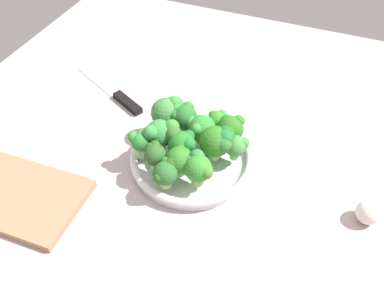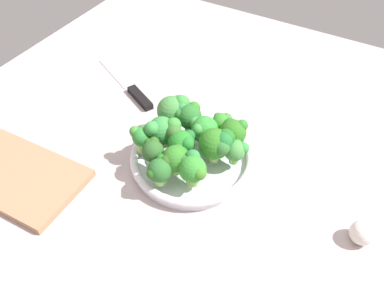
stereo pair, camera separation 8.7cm
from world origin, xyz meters
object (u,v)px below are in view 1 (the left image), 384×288
broccoli_floret_7 (184,117)px  broccoli_floret_10 (180,160)px  broccoli_floret_1 (160,133)px  broccoli_floret_11 (201,128)px  broccoli_floret_3 (218,141)px  broccoli_floret_9 (166,172)px  broccoli_floret_4 (155,155)px  broccoli_floret_12 (140,141)px  broccoli_floret_5 (199,168)px  broccoli_floret_13 (231,129)px  broccoli_floret_2 (181,143)px  broccoli_floret_0 (236,146)px  knife (117,95)px  cutting_board (16,195)px  broccoli_floret_6 (168,111)px  bowl (192,159)px  broccoli_floret_8 (218,120)px

broccoli_floret_7 → broccoli_floret_10: size_ratio=1.05×
broccoli_floret_1 → broccoli_floret_11: broccoli_floret_1 is taller
broccoli_floret_3 → broccoli_floret_9: (-6.83, -10.50, -1.39)cm
broccoli_floret_1 → broccoli_floret_7: size_ratio=1.05×
broccoli_floret_4 → broccoli_floret_12: 5.29cm
broccoli_floret_5 → broccoli_floret_10: (-4.16, 0.66, -0.05)cm
broccoli_floret_1 → broccoli_floret_4: size_ratio=1.15×
broccoli_floret_1 → broccoli_floret_11: bearing=34.6°
broccoli_floret_7 → broccoli_floret_10: 12.43cm
broccoli_floret_10 → broccoli_floret_13: bearing=62.9°
broccoli_floret_4 → broccoli_floret_12: broccoli_floret_4 is taller
broccoli_floret_2 → broccoli_floret_7: size_ratio=1.00×
broccoli_floret_9 → broccoli_floret_0: bearing=49.7°
broccoli_floret_13 → broccoli_floret_7: bearing=-177.2°
broccoli_floret_4 → broccoli_floret_2: bearing=54.7°
broccoli_floret_12 → knife: broccoli_floret_12 is taller
broccoli_floret_1 → broccoli_floret_4: (1.50, -5.70, -0.40)cm
broccoli_floret_5 → broccoli_floret_9: (-5.61, -3.02, -0.57)cm
broccoli_floret_0 → broccoli_floret_7: bearing=165.1°
broccoli_floret_13 → knife: (-32.51, 8.01, -6.30)cm
broccoli_floret_7 → broccoli_floret_11: 4.89cm
broccoli_floret_9 → cutting_board: broccoli_floret_9 is taller
broccoli_floret_3 → broccoli_floret_6: (-13.34, 5.20, -0.51)cm
broccoli_floret_0 → broccoli_floret_10: (-8.76, -8.35, 0.70)cm
broccoli_floret_4 → knife: bearing=135.3°
broccoli_floret_2 → broccoli_floret_10: bearing=-70.1°
bowl → broccoli_floret_4: size_ratio=4.12×
broccoli_floret_0 → broccoli_floret_11: 8.44cm
bowl → broccoli_floret_7: size_ratio=3.76×
broccoli_floret_2 → broccoli_floret_9: size_ratio=1.17×
bowl → broccoli_floret_2: broccoli_floret_2 is taller
broccoli_floret_7 → cutting_board: size_ratio=0.26×
broccoli_floret_1 → broccoli_floret_12: bearing=-135.2°
broccoli_floret_9 → broccoli_floret_13: bearing=64.1°
broccoli_floret_6 → broccoli_floret_12: size_ratio=1.28×
broccoli_floret_8 → broccoli_floret_13: 3.93cm
broccoli_floret_0 → broccoli_floret_10: broccoli_floret_10 is taller
broccoli_floret_6 → broccoli_floret_3: bearing=-21.3°
broccoli_floret_1 → knife: size_ratio=0.29×
broccoli_floret_0 → broccoli_floret_11: size_ratio=0.81×
broccoli_floret_0 → broccoli_floret_1: 15.74cm
broccoli_floret_11 → broccoli_floret_2: bearing=-110.1°
bowl → broccoli_floret_2: size_ratio=3.76×
broccoli_floret_6 → broccoli_floret_9: 17.02cm
broccoli_floret_3 → broccoli_floret_11: bearing=147.6°
broccoli_floret_0 → cutting_board: 44.90cm
broccoli_floret_2 → broccoli_floret_6: bearing=129.7°
bowl → broccoli_floret_11: (0.34, 4.17, 5.36)cm
broccoli_floret_2 → broccoli_floret_9: 8.01cm
broccoli_floret_9 → broccoli_floret_10: size_ratio=0.90×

